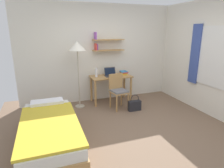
# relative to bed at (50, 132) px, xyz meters

# --- Properties ---
(ground_plane) EXTENTS (5.28, 5.28, 0.00)m
(ground_plane) POSITION_rel_bed_xyz_m (1.53, -0.04, -0.24)
(ground_plane) COLOR brown
(wall_back) EXTENTS (4.40, 0.27, 2.60)m
(wall_back) POSITION_rel_bed_xyz_m (1.53, 1.98, 1.07)
(wall_back) COLOR silver
(wall_back) RESTS_ON ground_plane
(wall_right) EXTENTS (0.10, 4.40, 2.60)m
(wall_right) POSITION_rel_bed_xyz_m (3.55, -0.02, 1.06)
(wall_right) COLOR silver
(wall_right) RESTS_ON ground_plane
(bed) EXTENTS (0.91, 2.04, 0.54)m
(bed) POSITION_rel_bed_xyz_m (0.00, 0.00, 0.00)
(bed) COLOR #B2844C
(bed) RESTS_ON ground_plane
(desk) EXTENTS (1.09, 0.55, 0.72)m
(desk) POSITION_rel_bed_xyz_m (1.68, 1.66, 0.35)
(desk) COLOR #B2844C
(desk) RESTS_ON ground_plane
(desk_chair) EXTENTS (0.45, 0.45, 0.87)m
(desk_chair) POSITION_rel_bed_xyz_m (1.70, 1.16, 0.24)
(desk_chair) COLOR #B2844C
(desk_chair) RESTS_ON ground_plane
(standing_lamp) EXTENTS (0.40, 0.40, 1.67)m
(standing_lamp) POSITION_rel_bed_xyz_m (0.80, 1.56, 1.23)
(standing_lamp) COLOR #B2A893
(standing_lamp) RESTS_ON ground_plane
(laptop) EXTENTS (0.32, 0.23, 0.22)m
(laptop) POSITION_rel_bed_xyz_m (1.68, 1.68, 0.54)
(laptop) COLOR #2D2D33
(laptop) RESTS_ON desk
(water_bottle) EXTENTS (0.07, 0.07, 0.23)m
(water_bottle) POSITION_rel_bed_xyz_m (1.29, 1.68, 0.60)
(water_bottle) COLOR silver
(water_bottle) RESTS_ON desk
(book_stack) EXTENTS (0.19, 0.24, 0.10)m
(book_stack) POSITION_rel_bed_xyz_m (2.09, 1.71, 0.54)
(book_stack) COLOR gold
(book_stack) RESTS_ON desk
(handbag) EXTENTS (0.31, 0.13, 0.41)m
(handbag) POSITION_rel_bed_xyz_m (2.02, 0.86, -0.10)
(handbag) COLOR #232328
(handbag) RESTS_ON ground_plane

